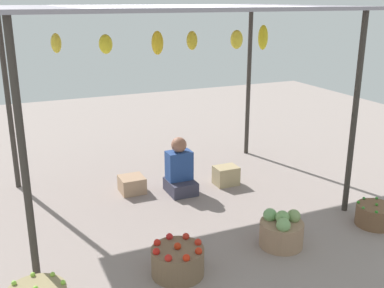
{
  "coord_description": "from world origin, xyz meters",
  "views": [
    {
      "loc": [
        -2.03,
        -5.29,
        2.55
      ],
      "look_at": [
        0.0,
        -0.67,
        0.95
      ],
      "focal_mm": 42.98,
      "sensor_mm": 36.0,
      "label": 1
    }
  ],
  "objects_px": {
    "basket_red_tomatoes": "(178,261)",
    "basket_cabbages": "(281,231)",
    "basket_green_chilies": "(375,215)",
    "wooden_crate_near_vendor": "(132,184)",
    "vendor_person": "(180,172)",
    "wooden_crate_stacked_rear": "(226,175)"
  },
  "relations": [
    {
      "from": "vendor_person",
      "to": "basket_green_chilies",
      "type": "relative_size",
      "value": 1.75
    },
    {
      "from": "wooden_crate_near_vendor",
      "to": "basket_red_tomatoes",
      "type": "bearing_deg",
      "value": -94.58
    },
    {
      "from": "basket_red_tomatoes",
      "to": "basket_cabbages",
      "type": "relative_size",
      "value": 1.09
    },
    {
      "from": "basket_cabbages",
      "to": "wooden_crate_stacked_rear",
      "type": "height_order",
      "value": "basket_cabbages"
    },
    {
      "from": "vendor_person",
      "to": "basket_red_tomatoes",
      "type": "xyz_separation_m",
      "value": [
        -0.77,
        -1.83,
        -0.15
      ]
    },
    {
      "from": "vendor_person",
      "to": "basket_cabbages",
      "type": "bearing_deg",
      "value": -75.76
    },
    {
      "from": "basket_cabbages",
      "to": "basket_green_chilies",
      "type": "relative_size",
      "value": 1.05
    },
    {
      "from": "basket_red_tomatoes",
      "to": "basket_cabbages",
      "type": "height_order",
      "value": "basket_cabbages"
    },
    {
      "from": "basket_cabbages",
      "to": "wooden_crate_near_vendor",
      "type": "relative_size",
      "value": 1.42
    },
    {
      "from": "basket_green_chilies",
      "to": "vendor_person",
      "type": "bearing_deg",
      "value": 133.53
    },
    {
      "from": "vendor_person",
      "to": "basket_red_tomatoes",
      "type": "bearing_deg",
      "value": -112.89
    },
    {
      "from": "vendor_person",
      "to": "basket_red_tomatoes",
      "type": "height_order",
      "value": "vendor_person"
    },
    {
      "from": "basket_green_chilies",
      "to": "basket_red_tomatoes",
      "type": "bearing_deg",
      "value": -179.85
    },
    {
      "from": "basket_red_tomatoes",
      "to": "vendor_person",
      "type": "bearing_deg",
      "value": 67.11
    },
    {
      "from": "vendor_person",
      "to": "wooden_crate_stacked_rear",
      "type": "distance_m",
      "value": 0.73
    },
    {
      "from": "wooden_crate_stacked_rear",
      "to": "basket_red_tomatoes",
      "type": "bearing_deg",
      "value": -129.22
    },
    {
      "from": "basket_red_tomatoes",
      "to": "basket_green_chilies",
      "type": "relative_size",
      "value": 1.15
    },
    {
      "from": "vendor_person",
      "to": "basket_cabbages",
      "type": "height_order",
      "value": "vendor_person"
    },
    {
      "from": "basket_green_chilies",
      "to": "wooden_crate_near_vendor",
      "type": "height_order",
      "value": "basket_green_chilies"
    },
    {
      "from": "basket_cabbages",
      "to": "wooden_crate_stacked_rear",
      "type": "bearing_deg",
      "value": 81.7
    },
    {
      "from": "basket_cabbages",
      "to": "basket_green_chilies",
      "type": "distance_m",
      "value": 1.28
    },
    {
      "from": "basket_red_tomatoes",
      "to": "basket_cabbages",
      "type": "bearing_deg",
      "value": 2.49
    }
  ]
}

